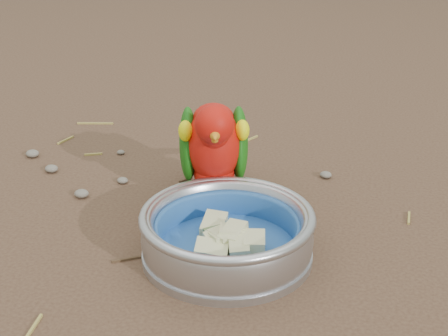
% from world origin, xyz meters
% --- Properties ---
extents(ground, '(60.00, 60.00, 0.00)m').
position_xyz_m(ground, '(0.00, 0.00, 0.00)').
color(ground, '#4F3627').
extents(food_bowl, '(0.21, 0.21, 0.02)m').
position_xyz_m(food_bowl, '(0.12, 0.01, 0.01)').
color(food_bowl, '#B2B2BA').
rests_on(food_bowl, ground).
extents(bowl_wall, '(0.21, 0.21, 0.04)m').
position_xyz_m(bowl_wall, '(0.12, 0.01, 0.04)').
color(bowl_wall, '#B2B2BA').
rests_on(bowl_wall, food_bowl).
extents(fruit_wedges, '(0.12, 0.12, 0.03)m').
position_xyz_m(fruit_wedges, '(0.12, 0.01, 0.03)').
color(fruit_wedges, beige).
rests_on(fruit_wedges, food_bowl).
extents(lory_parrot, '(0.14, 0.21, 0.16)m').
position_xyz_m(lory_parrot, '(0.07, 0.14, 0.08)').
color(lory_parrot, '#BD1209').
rests_on(lory_parrot, ground).
extents(ground_debris, '(0.90, 0.80, 0.01)m').
position_xyz_m(ground_debris, '(-0.04, 0.10, 0.00)').
color(ground_debris, '#A28F43').
rests_on(ground_debris, ground).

